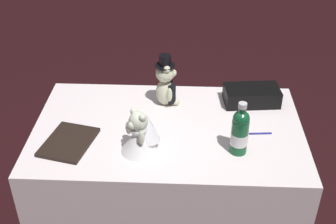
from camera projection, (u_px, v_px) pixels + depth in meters
ground_plane at (168, 223)px, 2.85m from camera, size 12.00×12.00×0.00m
reception_table at (168, 179)px, 2.65m from camera, size 1.45×0.88×0.75m
teddy_bear_groom at (166, 83)px, 2.56m from camera, size 0.14×0.14×0.31m
teddy_bear_bride at (141, 133)px, 2.23m from camera, size 0.24×0.24×0.24m
champagne_bottle at (240, 132)px, 2.20m from camera, size 0.09×0.09×0.29m
signing_pen at (259, 133)px, 2.38m from camera, size 0.13×0.02×0.01m
gift_case_black at (252, 95)px, 2.62m from camera, size 0.33×0.20×0.10m
guestbook at (69, 142)px, 2.31m from camera, size 0.29×0.34×0.02m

